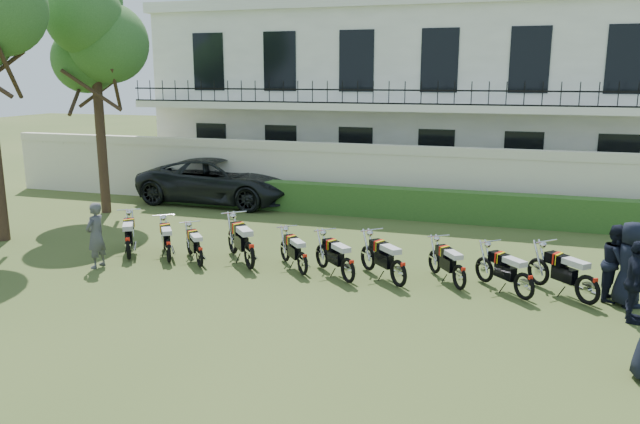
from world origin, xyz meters
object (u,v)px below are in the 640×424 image
(motorcycle_1, at_px, (168,246))
(officer_4, at_px, (617,263))
(motorcycle_0, at_px, (128,242))
(inspector, at_px, (96,235))
(officer_3, at_px, (630,264))
(motorcycle_5, at_px, (348,264))
(motorcycle_9, at_px, (588,283))
(suv, at_px, (220,181))
(officer_2, at_px, (635,282))
(motorcycle_3, at_px, (249,249))
(tree_west_near, at_px, (94,34))
(motorcycle_2, at_px, (199,251))
(motorcycle_6, at_px, (399,267))
(motorcycle_7, at_px, (460,271))
(motorcycle_4, at_px, (303,258))
(motorcycle_8, at_px, (525,280))

(motorcycle_1, height_order, officer_4, officer_4)
(motorcycle_0, relative_size, inspector, 1.06)
(officer_3, bearing_deg, inspector, 78.82)
(motorcycle_5, bearing_deg, motorcycle_9, -43.20)
(suv, relative_size, officer_2, 3.68)
(motorcycle_3, bearing_deg, officer_4, -38.03)
(tree_west_near, bearing_deg, officer_2, -18.39)
(suv, distance_m, inspector, 8.05)
(motorcycle_2, relative_size, motorcycle_6, 0.92)
(motorcycle_2, height_order, motorcycle_9, motorcycle_9)
(tree_west_near, distance_m, officer_2, 17.17)
(tree_west_near, relative_size, motorcycle_6, 5.43)
(motorcycle_2, bearing_deg, inspector, 155.18)
(motorcycle_7, bearing_deg, motorcycle_4, 147.50)
(officer_2, bearing_deg, officer_3, 3.07)
(motorcycle_7, xyz_separation_m, officer_3, (3.34, 0.15, 0.44))
(officer_2, bearing_deg, motorcycle_8, 79.77)
(motorcycle_6, distance_m, motorcycle_9, 3.88)
(motorcycle_2, xyz_separation_m, officer_4, (9.33, 0.67, 0.38))
(motorcycle_7, distance_m, officer_4, 3.19)
(inspector, bearing_deg, motorcycle_1, 120.60)
(motorcycle_7, xyz_separation_m, officer_4, (3.14, 0.40, 0.37))
(motorcycle_3, bearing_deg, motorcycle_8, -42.89)
(motorcycle_2, bearing_deg, officer_4, -36.89)
(motorcycle_2, distance_m, motorcycle_8, 7.53)
(motorcycle_3, height_order, motorcycle_6, motorcycle_3)
(officer_4, bearing_deg, motorcycle_0, 107.55)
(officer_2, bearing_deg, motorcycle_9, 53.51)
(tree_west_near, height_order, officer_4, tree_west_near)
(tree_west_near, bearing_deg, motorcycle_3, -31.35)
(motorcycle_0, height_order, motorcycle_3, motorcycle_3)
(motorcycle_3, bearing_deg, motorcycle_4, -41.99)
(motorcycle_2, height_order, motorcycle_4, motorcycle_4)
(motorcycle_9, xyz_separation_m, officer_4, (0.57, 0.53, 0.32))
(motorcycle_1, bearing_deg, officer_4, -32.90)
(tree_west_near, height_order, motorcycle_4, tree_west_near)
(tree_west_near, height_order, motorcycle_8, tree_west_near)
(tree_west_near, height_order, motorcycle_1, tree_west_near)
(motorcycle_3, relative_size, officer_4, 1.03)
(motorcycle_4, height_order, officer_2, officer_2)
(tree_west_near, relative_size, motorcycle_5, 5.78)
(officer_2, relative_size, officer_3, 0.91)
(motorcycle_1, bearing_deg, motorcycle_9, -35.84)
(tree_west_near, height_order, officer_3, tree_west_near)
(motorcycle_4, distance_m, motorcycle_7, 3.60)
(motorcycle_3, bearing_deg, motorcycle_1, 140.96)
(motorcycle_3, height_order, motorcycle_9, motorcycle_3)
(motorcycle_0, xyz_separation_m, motorcycle_6, (6.92, 0.02, -0.00))
(motorcycle_5, relative_size, officer_4, 0.84)
(motorcycle_6, bearing_deg, motorcycle_3, 133.41)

